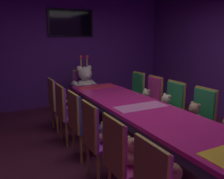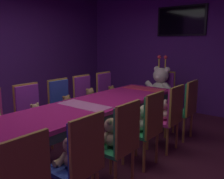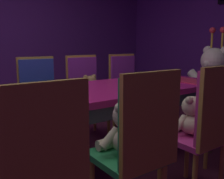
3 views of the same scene
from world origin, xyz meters
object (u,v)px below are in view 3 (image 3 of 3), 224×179
object	(u,v)px
banquet_table	(38,106)
teddy_right_4	(191,118)
teddy_left_4	(91,90)
chair_right_2	(37,170)
chair_right_4	(208,121)
throne_chair	(219,85)
teddy_right_3	(125,131)
teddy_left_5	(132,86)
teddy_left_3	(44,97)
chair_right_3	(141,138)
king_teddy_bear	(212,75)
chair_left_5	(125,83)
chair_left_4	(85,87)
chair_left_3	(39,93)
teddy_right_2	(27,157)

from	to	relation	value
banquet_table	teddy_right_4	bearing A→B (deg)	51.27
teddy_left_4	chair_right_2	distance (m)	2.00
chair_right_4	throne_chair	xyz separation A→B (m)	(-0.86, 1.49, 0.00)
teddy_right_3	teddy_left_5	bearing A→B (deg)	-40.77
teddy_left_3	chair_right_3	size ratio (longest dim) A/B	0.30
king_teddy_bear	teddy_right_3	bearing A→B (deg)	19.95
chair_left_5	king_teddy_bear	distance (m)	1.12
chair_left_4	teddy_right_3	bearing A→B (deg)	-20.94
banquet_table	teddy_right_3	xyz separation A→B (m)	(0.70, 0.29, -0.06)
chair_right_3	teddy_right_3	xyz separation A→B (m)	(-0.15, -0.00, 0.00)
chair_right_2	chair_right_4	size ratio (longest dim) A/B	1.00
chair_right_3	teddy_right_3	world-z (taller)	chair_right_3
king_teddy_bear	throne_chair	bearing A→B (deg)	180.00
chair_left_4	teddy_right_4	distance (m)	1.58
chair_right_2	chair_right_3	distance (m)	0.61
chair_left_3	teddy_right_2	xyz separation A→B (m)	(1.56, -0.63, 0.00)
chair_right_2	teddy_right_2	distance (m)	0.15
teddy_left_4	chair_left_5	xyz separation A→B (m)	(-0.13, 0.62, 0.01)
teddy_left_3	teddy_left_5	world-z (taller)	teddy_left_3
chair_left_5	throne_chair	size ratio (longest dim) A/B	1.00
chair_left_4	chair_left_5	bearing A→B (deg)	88.85
banquet_table	teddy_right_3	world-z (taller)	teddy_right_3
teddy_left_5	throne_chair	distance (m)	1.13
teddy_right_2	teddy_right_3	bearing A→B (deg)	-87.84
teddy_right_2	chair_right_3	bearing A→B (deg)	-101.49
teddy_left_3	king_teddy_bear	xyz separation A→B (m)	(0.70, 1.91, 0.16)
banquet_table	chair_right_2	bearing A→B (deg)	-19.94
chair_right_2	throne_chair	world-z (taller)	same
chair_right_2	chair_right_4	world-z (taller)	same
chair_right_4	king_teddy_bear	size ratio (longest dim) A/B	1.14
chair_right_3	banquet_table	bearing A→B (deg)	19.15
king_teddy_bear	teddy_left_4	bearing A→B (deg)	-28.44
chair_right_3	teddy_right_3	size ratio (longest dim) A/B	2.83
teddy_right_4	banquet_table	bearing A→B (deg)	51.27
chair_right_3	teddy_right_4	xyz separation A→B (m)	(-0.13, 0.60, -0.01)
banquet_table	chair_right_2	distance (m)	0.93
chair_left_5	throne_chair	xyz separation A→B (m)	(0.85, 0.88, 0.00)
chair_left_5	teddy_left_4	bearing A→B (deg)	-77.86
banquet_table	king_teddy_bear	distance (m)	2.22
teddy_left_3	chair_left_4	distance (m)	0.61
banquet_table	teddy_left_3	size ratio (longest dim) A/B	12.67
chair_left_3	teddy_right_2	distance (m)	1.68
teddy_left_4	banquet_table	bearing A→B (deg)	-51.12
teddy_right_2	king_teddy_bear	world-z (taller)	king_teddy_bear
chair_right_2	king_teddy_bear	xyz separation A→B (m)	(-0.87, 2.54, 0.14)
banquet_table	teddy_right_3	distance (m)	0.76
chair_left_4	chair_right_2	size ratio (longest dim) A/B	1.00
teddy_left_3	teddy_left_4	distance (m)	0.58
chair_right_2	chair_left_3	bearing A→B (deg)	-20.10
teddy_left_5	throne_chair	size ratio (longest dim) A/B	0.28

